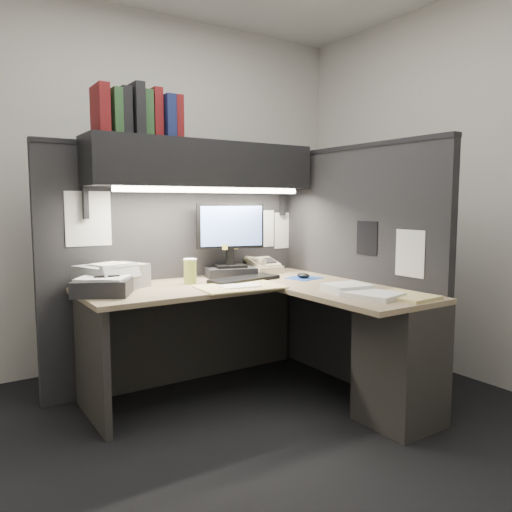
% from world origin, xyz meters
% --- Properties ---
extents(floor, '(3.50, 3.50, 0.00)m').
position_xyz_m(floor, '(0.00, 0.00, 0.00)').
color(floor, black).
rests_on(floor, ground).
extents(wall_back, '(3.50, 0.04, 2.70)m').
position_xyz_m(wall_back, '(0.00, 1.50, 1.35)').
color(wall_back, silver).
rests_on(wall_back, floor).
extents(wall_right, '(0.04, 3.00, 2.70)m').
position_xyz_m(wall_right, '(1.75, 0.00, 1.35)').
color(wall_right, silver).
rests_on(wall_right, floor).
extents(partition_back, '(1.90, 0.06, 1.60)m').
position_xyz_m(partition_back, '(0.03, 0.93, 0.80)').
color(partition_back, black).
rests_on(partition_back, floor).
extents(partition_right, '(0.06, 1.50, 1.60)m').
position_xyz_m(partition_right, '(0.98, 0.18, 0.80)').
color(partition_right, black).
rests_on(partition_right, floor).
extents(desk, '(1.70, 1.53, 0.73)m').
position_xyz_m(desk, '(0.43, -0.00, 0.44)').
color(desk, '#8E745A').
rests_on(desk, floor).
extents(overhead_shelf, '(1.55, 0.34, 0.30)m').
position_xyz_m(overhead_shelf, '(0.12, 0.75, 1.50)').
color(overhead_shelf, black).
rests_on(overhead_shelf, partition_back).
extents(task_light_tube, '(1.32, 0.04, 0.04)m').
position_xyz_m(task_light_tube, '(0.12, 0.61, 1.33)').
color(task_light_tube, white).
rests_on(task_light_tube, overhead_shelf).
extents(monitor, '(0.47, 0.29, 0.51)m').
position_xyz_m(monitor, '(0.32, 0.74, 0.93)').
color(monitor, black).
rests_on(monitor, desk).
extents(keyboard, '(0.52, 0.25, 0.02)m').
position_xyz_m(keyboard, '(0.31, 0.52, 0.74)').
color(keyboard, black).
rests_on(keyboard, desk).
extents(mousepad, '(0.24, 0.22, 0.00)m').
position_xyz_m(mousepad, '(0.71, 0.40, 0.73)').
color(mousepad, navy).
rests_on(mousepad, desk).
extents(mouse, '(0.09, 0.11, 0.04)m').
position_xyz_m(mouse, '(0.70, 0.39, 0.75)').
color(mouse, black).
rests_on(mouse, mousepad).
extents(telephone, '(0.23, 0.24, 0.09)m').
position_xyz_m(telephone, '(0.62, 0.77, 0.77)').
color(telephone, beige).
rests_on(telephone, desk).
extents(coffee_cup, '(0.10, 0.10, 0.15)m').
position_xyz_m(coffee_cup, '(-0.04, 0.62, 0.81)').
color(coffee_cup, '#C1D655').
rests_on(coffee_cup, desk).
extents(printer, '(0.44, 0.41, 0.14)m').
position_xyz_m(printer, '(-0.51, 0.74, 0.80)').
color(printer, gray).
rests_on(printer, desk).
extents(notebook_stack, '(0.39, 0.37, 0.09)m').
position_xyz_m(notebook_stack, '(-0.63, 0.53, 0.78)').
color(notebook_stack, black).
rests_on(notebook_stack, desk).
extents(open_folder, '(0.54, 0.38, 0.01)m').
position_xyz_m(open_folder, '(0.15, 0.32, 0.73)').
color(open_folder, '#CFBE74').
rests_on(open_folder, desk).
extents(paper_stack_a, '(0.27, 0.24, 0.05)m').
position_xyz_m(paper_stack_a, '(0.60, -0.15, 0.75)').
color(paper_stack_a, white).
rests_on(paper_stack_a, desk).
extents(paper_stack_b, '(0.29, 0.33, 0.03)m').
position_xyz_m(paper_stack_b, '(0.60, -0.35, 0.74)').
color(paper_stack_b, white).
rests_on(paper_stack_b, desk).
extents(manila_stack, '(0.27, 0.33, 0.02)m').
position_xyz_m(manila_stack, '(0.74, -0.45, 0.74)').
color(manila_stack, '#CFBE74').
rests_on(manila_stack, desk).
extents(binder_row, '(0.53, 0.26, 0.31)m').
position_xyz_m(binder_row, '(-0.32, 0.75, 1.79)').
color(binder_row, maroon).
rests_on(binder_row, overhead_shelf).
extents(pinned_papers, '(1.76, 1.31, 0.51)m').
position_xyz_m(pinned_papers, '(0.42, 0.56, 1.05)').
color(pinned_papers, white).
rests_on(pinned_papers, partition_back).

